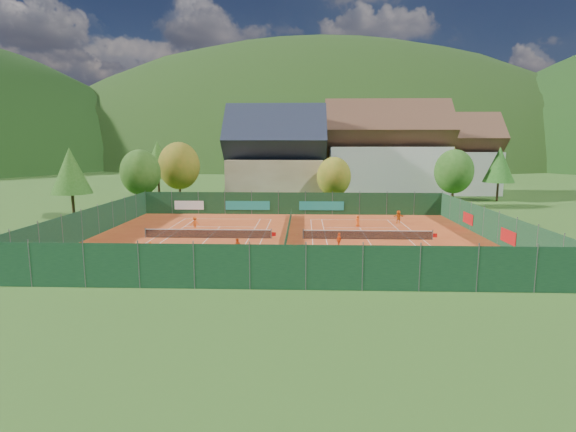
{
  "coord_description": "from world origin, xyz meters",
  "views": [
    {
      "loc": [
        1.7,
        -44.03,
        9.3
      ],
      "look_at": [
        0.0,
        2.0,
        2.0
      ],
      "focal_mm": 28.0,
      "sensor_mm": 36.0,
      "label": 1
    }
  ],
  "objects_px": {
    "chalet": "(276,161)",
    "hotel_block_a": "(386,156)",
    "player_right_far_b": "(398,217)",
    "player_right_far_a": "(358,221)",
    "ball_hopper": "(440,266)",
    "player_left_near": "(151,249)",
    "player_right_near": "(339,240)",
    "hotel_block_b": "(452,159)",
    "player_left_mid": "(237,246)",
    "player_left_far": "(195,223)"
  },
  "relations": [
    {
      "from": "player_left_near",
      "to": "player_right_near",
      "type": "height_order",
      "value": "player_right_near"
    },
    {
      "from": "hotel_block_a",
      "to": "player_left_mid",
      "type": "distance_m",
      "value": 47.43
    },
    {
      "from": "chalet",
      "to": "hotel_block_a",
      "type": "distance_m",
      "value": 19.94
    },
    {
      "from": "chalet",
      "to": "player_right_near",
      "type": "height_order",
      "value": "chalet"
    },
    {
      "from": "hotel_block_a",
      "to": "ball_hopper",
      "type": "relative_size",
      "value": 27.0
    },
    {
      "from": "player_right_far_b",
      "to": "player_right_far_a",
      "type": "bearing_deg",
      "value": 17.77
    },
    {
      "from": "player_left_mid",
      "to": "player_right_far_b",
      "type": "distance_m",
      "value": 23.36
    },
    {
      "from": "player_left_near",
      "to": "player_right_near",
      "type": "bearing_deg",
      "value": 2.85
    },
    {
      "from": "hotel_block_a",
      "to": "player_right_near",
      "type": "relative_size",
      "value": 15.5
    },
    {
      "from": "ball_hopper",
      "to": "player_left_near",
      "type": "bearing_deg",
      "value": 170.06
    },
    {
      "from": "player_right_near",
      "to": "player_right_far_b",
      "type": "bearing_deg",
      "value": 0.05
    },
    {
      "from": "chalet",
      "to": "player_right_near",
      "type": "xyz_separation_m",
      "value": [
        7.87,
        -33.78,
        -5.93
      ]
    },
    {
      "from": "player_left_near",
      "to": "player_right_far_a",
      "type": "xyz_separation_m",
      "value": [
        19.03,
        14.96,
        -0.01
      ]
    },
    {
      "from": "chalet",
      "to": "player_left_far",
      "type": "xyz_separation_m",
      "value": [
        -7.38,
        -25.7,
        -5.86
      ]
    },
    {
      "from": "chalet",
      "to": "player_right_far_b",
      "type": "height_order",
      "value": "chalet"
    },
    {
      "from": "player_right_far_a",
      "to": "player_right_far_b",
      "type": "distance_m",
      "value": 5.63
    },
    {
      "from": "player_right_far_a",
      "to": "player_right_far_b",
      "type": "height_order",
      "value": "player_right_far_b"
    },
    {
      "from": "chalet",
      "to": "player_right_far_b",
      "type": "relative_size",
      "value": 10.27
    },
    {
      "from": "hotel_block_b",
      "to": "player_left_mid",
      "type": "xyz_separation_m",
      "value": [
        -34.06,
        -50.45,
        -5.94
      ]
    },
    {
      "from": "ball_hopper",
      "to": "player_left_near",
      "type": "relative_size",
      "value": 0.6
    },
    {
      "from": "chalet",
      "to": "ball_hopper",
      "type": "bearing_deg",
      "value": -70.68
    },
    {
      "from": "hotel_block_a",
      "to": "player_right_near",
      "type": "bearing_deg",
      "value": -105.63
    },
    {
      "from": "hotel_block_b",
      "to": "chalet",
      "type": "bearing_deg",
      "value": -157.01
    },
    {
      "from": "player_left_mid",
      "to": "player_left_far",
      "type": "distance_m",
      "value": 12.48
    },
    {
      "from": "chalet",
      "to": "player_right_far_a",
      "type": "height_order",
      "value": "chalet"
    },
    {
      "from": "hotel_block_b",
      "to": "player_right_near",
      "type": "relative_size",
      "value": 12.4
    },
    {
      "from": "chalet",
      "to": "hotel_block_a",
      "type": "relative_size",
      "value": 0.75
    },
    {
      "from": "player_left_far",
      "to": "chalet",
      "type": "bearing_deg",
      "value": -112.68
    },
    {
      "from": "ball_hopper",
      "to": "player_right_far_b",
      "type": "relative_size",
      "value": 0.51
    },
    {
      "from": "hotel_block_b",
      "to": "player_right_far_a",
      "type": "xyz_separation_m",
      "value": [
        -22.15,
        -36.79,
        -5.97
      ]
    },
    {
      "from": "player_right_far_b",
      "to": "player_left_mid",
      "type": "bearing_deg",
      "value": 36.59
    },
    {
      "from": "player_left_near",
      "to": "hotel_block_b",
      "type": "bearing_deg",
      "value": 40.46
    },
    {
      "from": "chalet",
      "to": "player_right_far_a",
      "type": "relative_size",
      "value": 12.38
    },
    {
      "from": "player_right_near",
      "to": "player_right_far_b",
      "type": "height_order",
      "value": "player_right_far_b"
    },
    {
      "from": "hotel_block_b",
      "to": "ball_hopper",
      "type": "distance_m",
      "value": 59.01
    },
    {
      "from": "player_left_near",
      "to": "player_right_far_b",
      "type": "distance_m",
      "value": 29.7
    },
    {
      "from": "hotel_block_a",
      "to": "player_left_far",
      "type": "height_order",
      "value": "hotel_block_a"
    },
    {
      "from": "player_left_far",
      "to": "player_left_near",
      "type": "bearing_deg",
      "value": 79.54
    },
    {
      "from": "player_right_near",
      "to": "ball_hopper",
      "type": "bearing_deg",
      "value": -108.28
    },
    {
      "from": "chalet",
      "to": "player_left_mid",
      "type": "height_order",
      "value": "chalet"
    },
    {
      "from": "player_left_near",
      "to": "player_right_far_a",
      "type": "relative_size",
      "value": 1.02
    },
    {
      "from": "hotel_block_b",
      "to": "player_left_near",
      "type": "relative_size",
      "value": 12.94
    },
    {
      "from": "chalet",
      "to": "player_right_far_a",
      "type": "xyz_separation_m",
      "value": [
        10.85,
        -22.79,
        -5.97
      ]
    },
    {
      "from": "player_left_mid",
      "to": "player_right_far_b",
      "type": "height_order",
      "value": "player_right_far_b"
    },
    {
      "from": "ball_hopper",
      "to": "player_right_far_a",
      "type": "height_order",
      "value": "player_right_far_a"
    },
    {
      "from": "player_left_far",
      "to": "player_right_far_a",
      "type": "relative_size",
      "value": 1.17
    },
    {
      "from": "hotel_block_a",
      "to": "ball_hopper",
      "type": "bearing_deg",
      "value": -95.22
    },
    {
      "from": "chalet",
      "to": "player_left_mid",
      "type": "xyz_separation_m",
      "value": [
        -1.06,
        -36.45,
        -5.95
      ]
    },
    {
      "from": "player_left_mid",
      "to": "chalet",
      "type": "bearing_deg",
      "value": 126.05
    },
    {
      "from": "player_left_far",
      "to": "player_right_far_b",
      "type": "relative_size",
      "value": 0.97
    }
  ]
}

